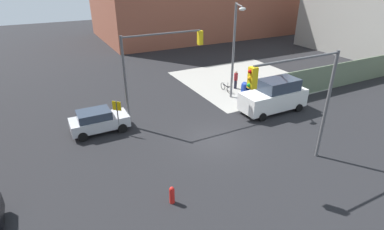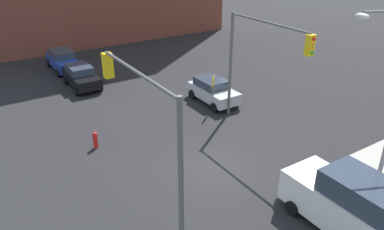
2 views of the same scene
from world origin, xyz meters
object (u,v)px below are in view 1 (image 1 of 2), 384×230
street_lamp_corner (235,45)px  bicycle_leaning_on_fence (226,88)px  traffic_signal_nw_corner (157,59)px  van_white_delivery (274,96)px  fire_hydrant (172,195)px  mailbox_blue (246,90)px  traffic_signal_se_corner (301,91)px  pedestrian_crossing (236,79)px  sedan_silver (98,121)px

street_lamp_corner → bicycle_leaning_on_fence: 4.72m
traffic_signal_nw_corner → van_white_delivery: size_ratio=1.20×
fire_hydrant → mailbox_blue: bearing=39.4°
traffic_signal_se_corner → pedestrian_crossing: (4.54, 11.90, -3.74)m
pedestrian_crossing → bicycle_leaning_on_fence: (-1.20, -0.20, -0.56)m
street_lamp_corner → pedestrian_crossing: size_ratio=4.59×
pedestrian_crossing → traffic_signal_se_corner: bearing=-38.9°
fire_hydrant → bicycle_leaning_on_fence: bicycle_leaning_on_fence is taller
traffic_signal_se_corner → mailbox_blue: bearing=67.5°
traffic_signal_nw_corner → street_lamp_corner: size_ratio=0.81×
traffic_signal_se_corner → sedan_silver: 13.36m
traffic_signal_se_corner → traffic_signal_nw_corner: bearing=116.0°
traffic_signal_se_corner → fire_hydrant: traffic_signal_se_corner is taller
traffic_signal_se_corner → van_white_delivery: 8.34m
traffic_signal_se_corner → pedestrian_crossing: 13.28m
van_white_delivery → traffic_signal_nw_corner: bearing=162.7°
van_white_delivery → bicycle_leaning_on_fence: 5.56m
street_lamp_corner → mailbox_blue: street_lamp_corner is taller
mailbox_blue → bicycle_leaning_on_fence: size_ratio=0.82×
sedan_silver → bicycle_leaning_on_fence: bearing=11.3°
traffic_signal_se_corner → van_white_delivery: (4.30, 6.30, -3.37)m
sedan_silver → van_white_delivery: bearing=-12.6°
traffic_signal_se_corner → sedan_silver: (-8.85, 9.25, -3.81)m
fire_hydrant → sedan_silver: 9.10m
bicycle_leaning_on_fence → mailbox_blue: bearing=-74.7°
sedan_silver → van_white_delivery: 13.48m
sedan_silver → mailbox_blue: bearing=1.1°
van_white_delivery → sedan_silver: bearing=167.4°
street_lamp_corner → sedan_silver: size_ratio=2.04×
traffic_signal_se_corner → street_lamp_corner: (2.79, 9.96, 0.05)m
traffic_signal_nw_corner → traffic_signal_se_corner: same height
traffic_signal_se_corner → bicycle_leaning_on_fence: (3.34, 11.70, -4.31)m
van_white_delivery → pedestrian_crossing: (0.24, 5.60, -0.37)m
traffic_signal_nw_corner → street_lamp_corner: (7.18, 0.96, 0.03)m
fire_hydrant → van_white_delivery: van_white_delivery is taller
fire_hydrant → traffic_signal_nw_corner: bearing=71.8°
traffic_signal_nw_corner → sedan_silver: 5.88m
sedan_silver → pedestrian_crossing: 13.65m
pedestrian_crossing → sedan_silver: bearing=-96.8°
sedan_silver → bicycle_leaning_on_fence: sedan_silver is taller
street_lamp_corner → fire_hydrant: size_ratio=8.51×
traffic_signal_nw_corner → traffic_signal_se_corner: bearing=-64.0°
mailbox_blue → pedestrian_crossing: 2.48m
fire_hydrant → bicycle_leaning_on_fence: (10.60, 11.40, -0.14)m
traffic_signal_nw_corner → bicycle_leaning_on_fence: size_ratio=3.71×
traffic_signal_nw_corner → van_white_delivery: traffic_signal_nw_corner is taller
pedestrian_crossing → fire_hydrant: bearing=-63.5°
fire_hydrant → pedestrian_crossing: (11.80, 11.60, 0.42)m
traffic_signal_nw_corner → pedestrian_crossing: size_ratio=3.73×
van_white_delivery → bicycle_leaning_on_fence: bearing=100.1°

